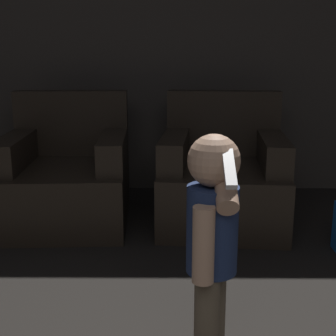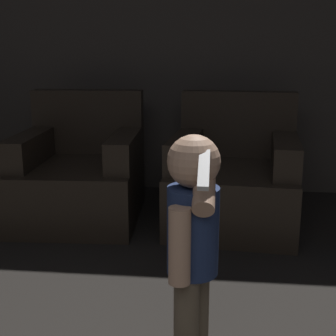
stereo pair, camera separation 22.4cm
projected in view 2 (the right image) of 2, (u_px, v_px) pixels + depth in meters
wall_back at (186, 29)px, 3.68m from camera, size 8.40×0.05×2.60m
armchair_left at (81, 175)px, 3.24m from camera, size 0.84×0.94×0.85m
armchair_right at (234, 179)px, 3.13m from camera, size 0.88×0.97×0.85m
person_toddler at (193, 231)px, 1.67m from camera, size 0.19×0.33×0.85m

